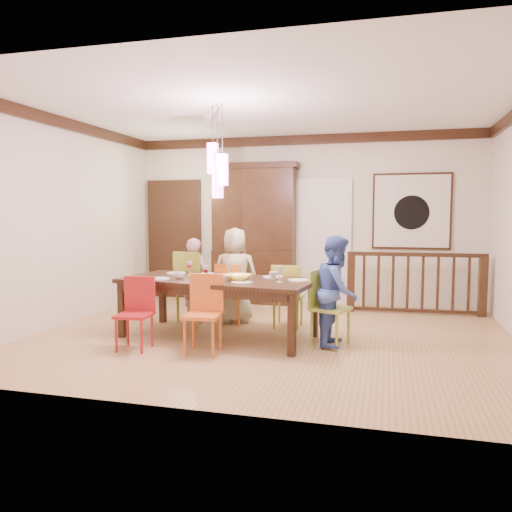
% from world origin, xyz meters
% --- Properties ---
extents(floor, '(6.00, 6.00, 0.00)m').
position_xyz_m(floor, '(0.00, 0.00, 0.00)').
color(floor, '#A97E51').
rests_on(floor, ground).
extents(ceiling, '(6.00, 6.00, 0.00)m').
position_xyz_m(ceiling, '(0.00, 0.00, 2.90)').
color(ceiling, white).
rests_on(ceiling, wall_back).
extents(wall_back, '(6.00, 0.00, 6.00)m').
position_xyz_m(wall_back, '(0.00, 2.50, 1.45)').
color(wall_back, beige).
rests_on(wall_back, floor).
extents(wall_left, '(0.00, 5.00, 5.00)m').
position_xyz_m(wall_left, '(-3.00, 0.00, 1.45)').
color(wall_left, beige).
rests_on(wall_left, floor).
extents(crown_molding, '(6.00, 5.00, 0.16)m').
position_xyz_m(crown_molding, '(0.00, 0.00, 2.82)').
color(crown_molding, black).
rests_on(crown_molding, wall_back).
extents(panel_door, '(1.04, 0.07, 2.24)m').
position_xyz_m(panel_door, '(-2.40, 2.45, 1.05)').
color(panel_door, black).
rests_on(panel_door, wall_back).
extents(white_doorway, '(0.97, 0.05, 2.22)m').
position_xyz_m(white_doorway, '(0.35, 2.46, 1.05)').
color(white_doorway, silver).
rests_on(white_doorway, wall_back).
extents(painting, '(1.25, 0.06, 1.25)m').
position_xyz_m(painting, '(1.80, 2.46, 1.60)').
color(painting, black).
rests_on(painting, wall_back).
extents(pendant_cluster, '(0.27, 0.21, 1.14)m').
position_xyz_m(pendant_cluster, '(-0.63, -0.21, 2.11)').
color(pendant_cluster, '#FF4CBF').
rests_on(pendant_cluster, ceiling).
extents(dining_table, '(2.54, 1.40, 0.75)m').
position_xyz_m(dining_table, '(-0.63, -0.21, 0.68)').
color(dining_table, black).
rests_on(dining_table, floor).
extents(chair_far_left, '(0.57, 0.57, 1.02)m').
position_xyz_m(chair_far_left, '(-1.26, 0.60, 0.59)').
color(chair_far_left, '#95A62E').
rests_on(chair_far_left, floor).
extents(chair_far_mid, '(0.44, 0.44, 0.86)m').
position_xyz_m(chair_far_mid, '(-0.69, 0.60, 0.50)').
color(chair_far_mid, orange).
rests_on(chair_far_mid, floor).
extents(chair_far_right, '(0.40, 0.40, 0.88)m').
position_xyz_m(chair_far_right, '(0.12, 0.55, 0.50)').
color(chair_far_right, '#98A22D').
rests_on(chair_far_right, floor).
extents(chair_near_left, '(0.40, 0.40, 0.83)m').
position_xyz_m(chair_near_left, '(-1.37, -1.02, 0.48)').
color(chair_near_left, maroon).
rests_on(chair_near_left, floor).
extents(chair_near_mid, '(0.43, 0.43, 0.88)m').
position_xyz_m(chair_near_mid, '(-0.56, -0.94, 0.50)').
color(chair_near_mid, '#CC5D20').
rests_on(chair_near_mid, floor).
extents(chair_end_right, '(0.52, 0.52, 0.89)m').
position_xyz_m(chair_end_right, '(0.78, -0.21, 0.51)').
color(chair_end_right, '#99B139').
rests_on(chair_end_right, floor).
extents(china_hutch, '(1.54, 0.46, 2.43)m').
position_xyz_m(china_hutch, '(-0.83, 2.30, 1.22)').
color(china_hutch, black).
rests_on(china_hutch, floor).
extents(balustrade, '(2.09, 0.17, 0.96)m').
position_xyz_m(balustrade, '(1.86, 1.95, 0.50)').
color(balustrade, black).
rests_on(balustrade, floor).
extents(person_far_left, '(0.49, 0.37, 1.21)m').
position_xyz_m(person_far_left, '(-1.28, 0.61, 0.61)').
color(person_far_left, '#D7A3B3').
rests_on(person_far_left, floor).
extents(person_far_mid, '(0.73, 0.53, 1.37)m').
position_xyz_m(person_far_mid, '(-0.67, 0.66, 0.68)').
color(person_far_mid, '#B8B48B').
rests_on(person_far_mid, floor).
extents(person_end_right, '(0.52, 0.65, 1.31)m').
position_xyz_m(person_end_right, '(0.86, -0.21, 0.65)').
color(person_end_right, '#415EB8').
rests_on(person_end_right, floor).
extents(serving_bowl, '(0.34, 0.34, 0.08)m').
position_xyz_m(serving_bowl, '(-0.32, -0.35, 0.79)').
color(serving_bowl, yellow).
rests_on(serving_bowl, dining_table).
extents(small_bowl, '(0.19, 0.19, 0.05)m').
position_xyz_m(small_bowl, '(-0.79, -0.16, 0.78)').
color(small_bowl, white).
rests_on(small_bowl, dining_table).
extents(cup_left, '(0.15, 0.15, 0.09)m').
position_xyz_m(cup_left, '(-1.09, -0.37, 0.80)').
color(cup_left, silver).
rests_on(cup_left, dining_table).
extents(cup_right, '(0.13, 0.13, 0.10)m').
position_xyz_m(cup_right, '(0.07, -0.14, 0.80)').
color(cup_right, silver).
rests_on(cup_right, dining_table).
extents(plate_far_left, '(0.26, 0.26, 0.01)m').
position_xyz_m(plate_far_left, '(-1.34, 0.11, 0.76)').
color(plate_far_left, white).
rests_on(plate_far_left, dining_table).
extents(plate_far_mid, '(0.26, 0.26, 0.01)m').
position_xyz_m(plate_far_mid, '(-0.67, 0.06, 0.76)').
color(plate_far_mid, white).
rests_on(plate_far_mid, dining_table).
extents(plate_far_right, '(0.26, 0.26, 0.01)m').
position_xyz_m(plate_far_right, '(0.02, 0.06, 0.76)').
color(plate_far_right, white).
rests_on(plate_far_right, dining_table).
extents(plate_near_left, '(0.26, 0.26, 0.01)m').
position_xyz_m(plate_near_left, '(-1.32, -0.47, 0.76)').
color(plate_near_left, white).
rests_on(plate_near_left, dining_table).
extents(plate_near_mid, '(0.26, 0.26, 0.01)m').
position_xyz_m(plate_near_mid, '(-0.23, -0.52, 0.76)').
color(plate_near_mid, white).
rests_on(plate_near_mid, dining_table).
extents(plate_end_right, '(0.26, 0.26, 0.01)m').
position_xyz_m(plate_end_right, '(0.39, -0.16, 0.76)').
color(plate_end_right, white).
rests_on(plate_end_right, dining_table).
extents(wine_glass_a, '(0.08, 0.08, 0.19)m').
position_xyz_m(wine_glass_a, '(-1.09, -0.03, 0.84)').
color(wine_glass_a, '#590C19').
rests_on(wine_glass_a, dining_table).
extents(wine_glass_b, '(0.08, 0.08, 0.19)m').
position_xyz_m(wine_glass_b, '(-0.54, -0.03, 0.84)').
color(wine_glass_b, silver).
rests_on(wine_glass_b, dining_table).
extents(wine_glass_c, '(0.08, 0.08, 0.19)m').
position_xyz_m(wine_glass_c, '(-0.69, -0.50, 0.84)').
color(wine_glass_c, '#590C19').
rests_on(wine_glass_c, dining_table).
extents(wine_glass_d, '(0.08, 0.08, 0.19)m').
position_xyz_m(wine_glass_d, '(0.19, -0.36, 0.84)').
color(wine_glass_d, silver).
rests_on(wine_glass_d, dining_table).
extents(napkin, '(0.18, 0.14, 0.01)m').
position_xyz_m(napkin, '(-0.63, -0.62, 0.76)').
color(napkin, '#D83359').
rests_on(napkin, dining_table).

